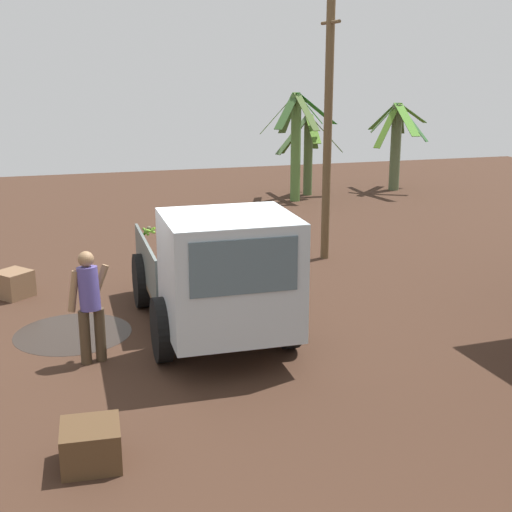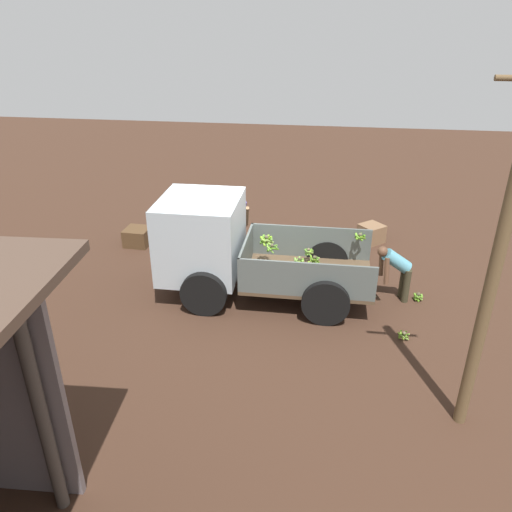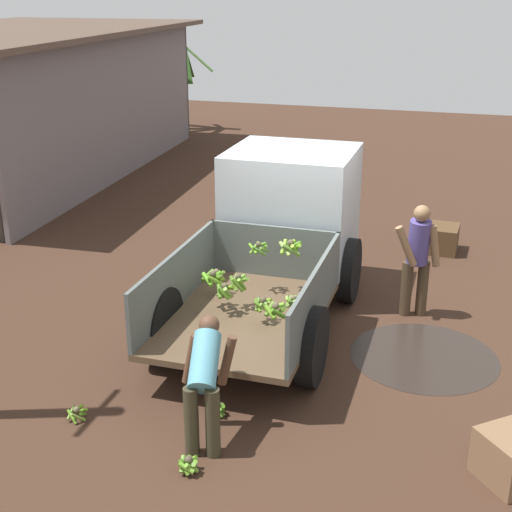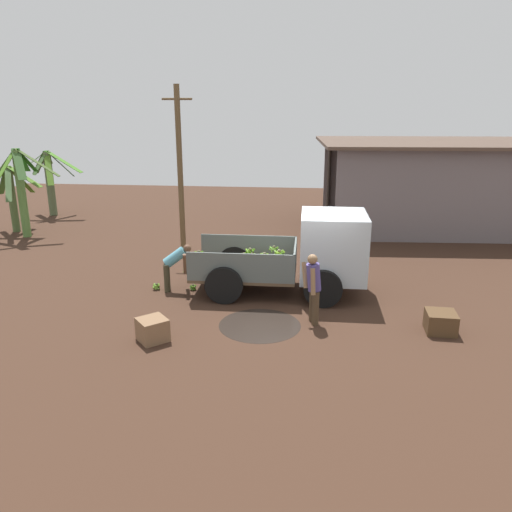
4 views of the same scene
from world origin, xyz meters
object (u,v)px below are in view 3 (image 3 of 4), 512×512
at_px(person_foreground_visitor, 418,255).
at_px(person_worker_loading, 205,377).
at_px(banana_bunch_on_ground_0, 77,412).
at_px(banana_bunch_on_ground_2, 189,464).
at_px(banana_bunch_on_ground_1, 218,409).
at_px(cargo_truck, 284,224).
at_px(wooden_crate_1, 439,238).

distance_m(person_foreground_visitor, person_worker_loading, 4.09).
height_order(banana_bunch_on_ground_0, banana_bunch_on_ground_2, banana_bunch_on_ground_2).
relative_size(banana_bunch_on_ground_1, banana_bunch_on_ground_2, 1.00).
distance_m(person_worker_loading, banana_bunch_on_ground_1, 0.82).
xyz_separation_m(cargo_truck, person_foreground_visitor, (-0.10, -1.95, -0.24)).
height_order(cargo_truck, person_foreground_visitor, cargo_truck).
bearing_deg(person_foreground_visitor, banana_bunch_on_ground_1, -45.90).
height_order(cargo_truck, banana_bunch_on_ground_2, cargo_truck).
distance_m(person_worker_loading, banana_bunch_on_ground_2, 0.85).
distance_m(banana_bunch_on_ground_0, wooden_crate_1, 7.42).
xyz_separation_m(cargo_truck, banana_bunch_on_ground_2, (-4.33, -0.21, -1.06)).
relative_size(banana_bunch_on_ground_0, banana_bunch_on_ground_1, 1.11).
xyz_separation_m(person_foreground_visitor, person_worker_loading, (-3.69, 1.77, -0.16)).
bearing_deg(banana_bunch_on_ground_0, person_worker_loading, -87.91).
height_order(person_foreground_visitor, person_worker_loading, person_foreground_visitor).
xyz_separation_m(banana_bunch_on_ground_0, banana_bunch_on_ground_1, (0.52, -1.44, -0.00)).
distance_m(person_foreground_visitor, banana_bunch_on_ground_0, 5.03).
relative_size(banana_bunch_on_ground_1, wooden_crate_1, 0.33).
height_order(person_foreground_visitor, wooden_crate_1, person_foreground_visitor).
bearing_deg(wooden_crate_1, banana_bunch_on_ground_1, 161.81).
relative_size(person_foreground_visitor, person_worker_loading, 1.30).
height_order(person_worker_loading, wooden_crate_1, person_worker_loading).
distance_m(cargo_truck, wooden_crate_1, 3.58).
bearing_deg(person_foreground_visitor, person_worker_loading, -42.11).
xyz_separation_m(banana_bunch_on_ground_0, wooden_crate_1, (6.57, -3.43, 0.14)).
bearing_deg(wooden_crate_1, banana_bunch_on_ground_2, 164.77).
distance_m(cargo_truck, person_worker_loading, 3.82).
bearing_deg(person_foreground_visitor, wooden_crate_1, 159.94).
relative_size(person_worker_loading, banana_bunch_on_ground_1, 5.99).
relative_size(cargo_truck, wooden_crate_1, 7.10).
relative_size(person_foreground_visitor, banana_bunch_on_ground_0, 6.99).
xyz_separation_m(banana_bunch_on_ground_2, wooden_crate_1, (7.06, -1.92, 0.13)).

